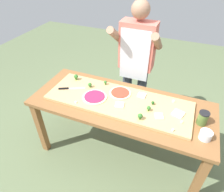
{
  "coord_description": "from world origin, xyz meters",
  "views": [
    {
      "loc": [
        0.52,
        -1.5,
        2.13
      ],
      "look_at": [
        -0.11,
        0.02,
        0.84
      ],
      "focal_mm": 31.97,
      "sensor_mm": 36.0,
      "label": 1
    }
  ],
  "objects_px": {
    "cheese_crumble_d": "(76,102)",
    "sauce_jar": "(203,118)",
    "pizza_slice_center": "(159,116)",
    "pizza_slice_near_right": "(142,95)",
    "chefs_knife": "(68,88)",
    "pizza_slice_near_left": "(120,105)",
    "prep_table": "(121,110)",
    "cheese_crumble_b": "(173,130)",
    "broccoli_floret_back_left": "(76,77)",
    "cook_center": "(136,60)",
    "pizza_slice_far_right": "(178,114)",
    "flour_cup": "(205,136)",
    "pizza_whole_beet_magenta": "(95,97)",
    "broccoli_floret_back_mid": "(90,85)",
    "cheese_crumble_a": "(173,101)",
    "broccoli_floret_center_right": "(105,82)",
    "broccoli_floret_front_right": "(140,116)",
    "cheese_crumble_c": "(182,122)",
    "broccoli_floret_back_right": "(149,108)",
    "pizza_whole_tomato_red": "(120,93)",
    "broccoli_floret_front_left": "(153,103)"
  },
  "relations": [
    {
      "from": "pizza_whole_tomato_red",
      "to": "pizza_slice_near_left",
      "type": "distance_m",
      "value": 0.2
    },
    {
      "from": "cheese_crumble_a",
      "to": "cheese_crumble_b",
      "type": "bearing_deg",
      "value": -81.89
    },
    {
      "from": "broccoli_floret_back_mid",
      "to": "broccoli_floret_front_right",
      "type": "bearing_deg",
      "value": -22.94
    },
    {
      "from": "prep_table",
      "to": "broccoli_floret_center_right",
      "type": "height_order",
      "value": "broccoli_floret_center_right"
    },
    {
      "from": "pizza_slice_far_right",
      "to": "sauce_jar",
      "type": "xyz_separation_m",
      "value": [
        0.21,
        -0.01,
        0.03
      ]
    },
    {
      "from": "chefs_knife",
      "to": "pizza_slice_near_left",
      "type": "relative_size",
      "value": 3.12
    },
    {
      "from": "cook_center",
      "to": "broccoli_floret_back_left",
      "type": "bearing_deg",
      "value": -143.9
    },
    {
      "from": "cheese_crumble_d",
      "to": "cheese_crumble_b",
      "type": "bearing_deg",
      "value": -0.53
    },
    {
      "from": "broccoli_floret_center_right",
      "to": "cook_center",
      "type": "distance_m",
      "value": 0.48
    },
    {
      "from": "pizza_slice_center",
      "to": "cheese_crumble_a",
      "type": "bearing_deg",
      "value": 71.43
    },
    {
      "from": "pizza_slice_center",
      "to": "cook_center",
      "type": "height_order",
      "value": "cook_center"
    },
    {
      "from": "broccoli_floret_back_left",
      "to": "cheese_crumble_b",
      "type": "xyz_separation_m",
      "value": [
        1.18,
        -0.38,
        -0.03
      ]
    },
    {
      "from": "pizza_slice_center",
      "to": "cheese_crumble_c",
      "type": "relative_size",
      "value": 4.25
    },
    {
      "from": "pizza_whole_beet_magenta",
      "to": "pizza_slice_near_right",
      "type": "xyz_separation_m",
      "value": [
        0.45,
        0.22,
        -0.0
      ]
    },
    {
      "from": "broccoli_floret_back_left",
      "to": "cheese_crumble_b",
      "type": "height_order",
      "value": "broccoli_floret_back_left"
    },
    {
      "from": "pizza_slice_center",
      "to": "cheese_crumble_c",
      "type": "bearing_deg",
      "value": -0.43
    },
    {
      "from": "pizza_slice_center",
      "to": "broccoli_floret_back_right",
      "type": "height_order",
      "value": "broccoli_floret_back_right"
    },
    {
      "from": "cheese_crumble_a",
      "to": "broccoli_floret_back_right",
      "type": "bearing_deg",
      "value": -131.59
    },
    {
      "from": "pizza_slice_far_right",
      "to": "flour_cup",
      "type": "xyz_separation_m",
      "value": [
        0.25,
        -0.19,
        0.0
      ]
    },
    {
      "from": "cheese_crumble_d",
      "to": "flour_cup",
      "type": "bearing_deg",
      "value": 1.63
    },
    {
      "from": "chefs_knife",
      "to": "pizza_slice_near_left",
      "type": "distance_m",
      "value": 0.63
    },
    {
      "from": "pizza_slice_far_right",
      "to": "pizza_slice_near_left",
      "type": "xyz_separation_m",
      "value": [
        -0.56,
        -0.09,
        0.0
      ]
    },
    {
      "from": "cheese_crumble_b",
      "to": "broccoli_floret_back_mid",
      "type": "bearing_deg",
      "value": 162.21
    },
    {
      "from": "pizza_slice_far_right",
      "to": "pizza_slice_near_right",
      "type": "relative_size",
      "value": 1.2
    },
    {
      "from": "pizza_slice_far_right",
      "to": "flour_cup",
      "type": "distance_m",
      "value": 0.31
    },
    {
      "from": "pizza_slice_far_right",
      "to": "broccoli_floret_back_mid",
      "type": "distance_m",
      "value": 0.98
    },
    {
      "from": "pizza_whole_beet_magenta",
      "to": "flour_cup",
      "type": "distance_m",
      "value": 1.1
    },
    {
      "from": "pizza_slice_near_right",
      "to": "broccoli_floret_back_left",
      "type": "height_order",
      "value": "broccoli_floret_back_left"
    },
    {
      "from": "cook_center",
      "to": "broccoli_floret_back_mid",
      "type": "bearing_deg",
      "value": -126.49
    },
    {
      "from": "broccoli_floret_back_right",
      "to": "cheese_crumble_d",
      "type": "relative_size",
      "value": 3.38
    },
    {
      "from": "pizza_whole_tomato_red",
      "to": "broccoli_floret_back_left",
      "type": "xyz_separation_m",
      "value": [
        -0.57,
        0.05,
        0.03
      ]
    },
    {
      "from": "cook_center",
      "to": "pizza_slice_far_right",
      "type": "bearing_deg",
      "value": -43.92
    },
    {
      "from": "broccoli_floret_front_right",
      "to": "sauce_jar",
      "type": "distance_m",
      "value": 0.56
    },
    {
      "from": "chefs_knife",
      "to": "pizza_slice_far_right",
      "type": "relative_size",
      "value": 2.64
    },
    {
      "from": "broccoli_floret_back_right",
      "to": "cheese_crumble_b",
      "type": "height_order",
      "value": "broccoli_floret_back_right"
    },
    {
      "from": "pizza_slice_far_right",
      "to": "cheese_crumble_d",
      "type": "relative_size",
      "value": 6.07
    },
    {
      "from": "pizza_slice_near_right",
      "to": "broccoli_floret_back_right",
      "type": "distance_m",
      "value": 0.24
    },
    {
      "from": "pizza_whole_beet_magenta",
      "to": "cheese_crumble_a",
      "type": "height_order",
      "value": "cheese_crumble_a"
    },
    {
      "from": "chefs_knife",
      "to": "cook_center",
      "type": "height_order",
      "value": "cook_center"
    },
    {
      "from": "prep_table",
      "to": "cheese_crumble_b",
      "type": "distance_m",
      "value": 0.61
    },
    {
      "from": "prep_table",
      "to": "sauce_jar",
      "type": "distance_m",
      "value": 0.8
    },
    {
      "from": "broccoli_floret_front_left",
      "to": "cheese_crumble_a",
      "type": "height_order",
      "value": "broccoli_floret_front_left"
    },
    {
      "from": "pizza_whole_beet_magenta",
      "to": "broccoli_floret_back_left",
      "type": "xyz_separation_m",
      "value": [
        -0.35,
        0.22,
        0.03
      ]
    },
    {
      "from": "pizza_slice_center",
      "to": "pizza_slice_near_right",
      "type": "distance_m",
      "value": 0.34
    },
    {
      "from": "pizza_slice_near_right",
      "to": "flour_cup",
      "type": "distance_m",
      "value": 0.73
    },
    {
      "from": "pizza_slice_near_right",
      "to": "flour_cup",
      "type": "relative_size",
      "value": 0.82
    },
    {
      "from": "pizza_slice_far_right",
      "to": "broccoli_floret_front_right",
      "type": "bearing_deg",
      "value": -147.4
    },
    {
      "from": "pizza_slice_near_right",
      "to": "cheese_crumble_c",
      "type": "xyz_separation_m",
      "value": [
        0.44,
        -0.25,
        0.0
      ]
    },
    {
      "from": "broccoli_floret_front_right",
      "to": "cheese_crumble_a",
      "type": "bearing_deg",
      "value": 56.17
    },
    {
      "from": "cheese_crumble_d",
      "to": "sauce_jar",
      "type": "relative_size",
      "value": 0.13
    }
  ]
}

